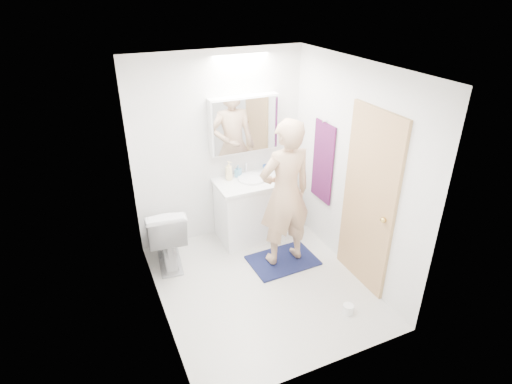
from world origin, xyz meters
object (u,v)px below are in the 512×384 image
person (285,194)px  soap_bottle_a (229,171)px  medicine_cabinet (244,124)px  toothbrush_cup (267,169)px  vanity_cabinet (253,210)px  soap_bottle_b (238,171)px  toilet_paper_roll (348,309)px  toilet (166,233)px

person → soap_bottle_a: (-0.36, 0.83, 0.01)m
medicine_cabinet → person: (0.12, -0.89, -0.57)m
person → toothbrush_cup: bearing=-103.2°
vanity_cabinet → soap_bottle_b: bearing=125.4°
soap_bottle_a → soap_bottle_b: bearing=12.4°
soap_bottle_a → toothbrush_cup: (0.53, 0.01, -0.07)m
medicine_cabinet → toilet_paper_roll: (0.33, -1.96, -1.45)m
soap_bottle_b → toilet_paper_roll: bearing=-77.3°
vanity_cabinet → medicine_cabinet: bearing=97.2°
soap_bottle_a → toilet_paper_roll: bearing=-73.3°
vanity_cabinet → medicine_cabinet: medicine_cabinet is taller
toilet → toothbrush_cup: bearing=-162.1°
toilet → toilet_paper_roll: 2.23m
medicine_cabinet → toilet: 1.62m
medicine_cabinet → toilet_paper_roll: bearing=-80.3°
person → toilet_paper_roll: person is taller
vanity_cabinet → toilet: bearing=-174.4°
person → soap_bottle_a: person is taller
vanity_cabinet → medicine_cabinet: size_ratio=1.02×
person → soap_bottle_a: 0.91m
medicine_cabinet → toilet: bearing=-164.2°
medicine_cabinet → soap_bottle_a: bearing=-165.8°
vanity_cabinet → soap_bottle_a: size_ratio=3.63×
medicine_cabinet → toothbrush_cup: size_ratio=8.12×
medicine_cabinet → toothbrush_cup: 0.70m
soap_bottle_a → soap_bottle_b: (0.14, 0.03, -0.04)m
vanity_cabinet → soap_bottle_a: 0.63m
vanity_cabinet → toilet_paper_roll: size_ratio=8.18×
soap_bottle_b → toilet_paper_roll: soap_bottle_b is taller
soap_bottle_a → toothbrush_cup: bearing=1.1°
toilet → soap_bottle_b: size_ratio=5.06×
vanity_cabinet → toothbrush_cup: bearing=31.0°
vanity_cabinet → person: (0.10, -0.68, 0.54)m
toilet_paper_roll → vanity_cabinet: bearing=100.0°
vanity_cabinet → soap_bottle_b: soap_bottle_b is taller
medicine_cabinet → toilet: (-1.15, -0.33, -1.09)m
toilet → soap_bottle_b: bearing=-157.1°
toothbrush_cup → toilet_paper_roll: bearing=-88.8°
soap_bottle_b → toothbrush_cup: bearing=-2.9°
vanity_cabinet → soap_bottle_b: 0.56m
soap_bottle_b → toothbrush_cup: size_ratio=1.48×
toilet_paper_roll → medicine_cabinet: bearing=99.7°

